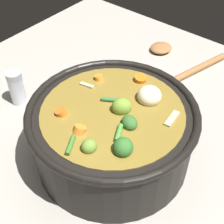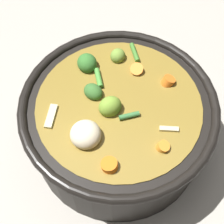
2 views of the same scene
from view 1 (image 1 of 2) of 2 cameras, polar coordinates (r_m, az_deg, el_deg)
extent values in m
plane|color=#9E998E|center=(0.72, 0.07, -7.40)|extent=(1.10, 1.10, 0.00)
cylinder|color=black|center=(0.68, 0.07, -3.97)|extent=(0.31, 0.31, 0.13)
torus|color=black|center=(0.63, 0.08, -0.02)|extent=(0.33, 0.33, 0.02)
cylinder|color=olive|center=(0.67, 0.08, -3.67)|extent=(0.27, 0.27, 0.12)
ellipsoid|color=#346F2B|center=(0.56, 1.89, -5.94)|extent=(0.05, 0.05, 0.03)
ellipsoid|color=olive|center=(0.56, -3.88, -5.78)|extent=(0.03, 0.03, 0.03)
ellipsoid|color=#37682B|center=(0.60, 2.95, -1.80)|extent=(0.04, 0.04, 0.03)
ellipsoid|color=olive|center=(0.63, 1.62, 0.85)|extent=(0.05, 0.05, 0.04)
cylinder|color=orange|center=(0.63, -8.48, -0.12)|extent=(0.03, 0.03, 0.02)
cylinder|color=orange|center=(0.59, -5.48, -3.08)|extent=(0.03, 0.02, 0.02)
cylinder|color=orange|center=(0.70, -2.18, 5.68)|extent=(0.02, 0.02, 0.02)
cylinder|color=orange|center=(0.70, 4.76, 5.45)|extent=(0.03, 0.03, 0.02)
ellipsoid|color=beige|center=(0.65, 6.29, 2.72)|extent=(0.06, 0.06, 0.04)
cylinder|color=#3E762A|center=(0.57, -7.18, -5.41)|extent=(0.04, 0.03, 0.01)
cylinder|color=#37723A|center=(0.65, -0.35, 2.11)|extent=(0.02, 0.03, 0.01)
cylinder|color=#499137|center=(0.58, 1.14, -3.53)|extent=(0.04, 0.03, 0.01)
cube|color=beige|center=(0.62, 10.06, -1.11)|extent=(0.04, 0.02, 0.01)
cube|color=beige|center=(0.69, -4.23, 4.49)|extent=(0.01, 0.03, 0.01)
ellipsoid|color=#9C6438|center=(1.03, 8.25, 10.63)|extent=(0.08, 0.07, 0.02)
cylinder|color=#9C6438|center=(0.96, 13.67, 6.83)|extent=(0.23, 0.08, 0.02)
cylinder|color=silver|center=(0.85, -15.67, 3.57)|extent=(0.04, 0.04, 0.07)
cylinder|color=#B7B7BC|center=(0.83, -16.25, 5.95)|extent=(0.04, 0.04, 0.02)
camera|label=2|loc=(0.73, 14.21, 43.94)|focal=53.14mm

